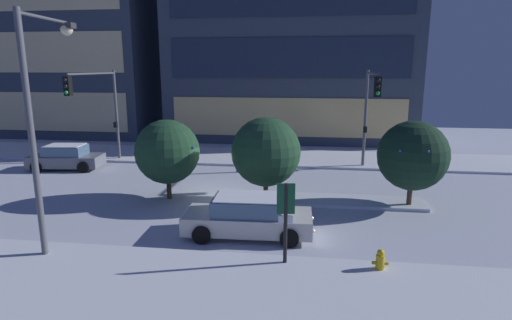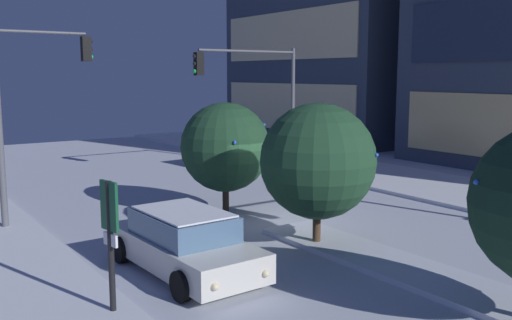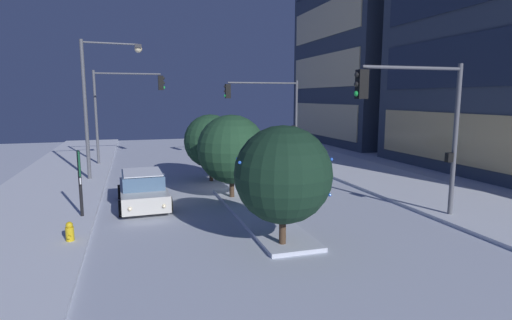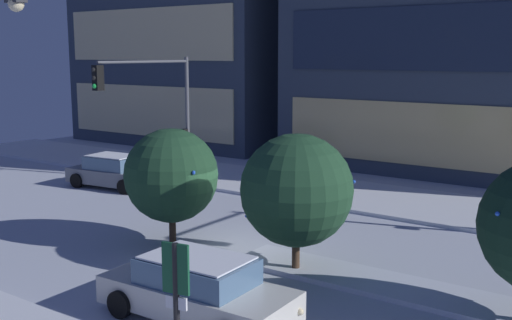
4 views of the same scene
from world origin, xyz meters
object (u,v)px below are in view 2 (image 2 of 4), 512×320
Objects in this scene: car_near at (184,243)px; traffic_light_corner_near_left at (22,78)px; street_lamp_arched at (26,60)px; decorated_tree_median at (225,147)px; parking_info_sign at (110,231)px; decorated_tree_left_of_median at (318,161)px; car_far at (222,154)px; traffic_light_corner_far_left at (256,86)px.

traffic_light_corner_near_left reaches higher than car_near.
street_lamp_arched is 6.67m from decorated_tree_median.
parking_info_sign is at bearing -59.01° from car_near.
decorated_tree_left_of_median reaches higher than car_near.
car_near is 7.94m from street_lamp_arched.
car_near is at bearing -93.09° from decorated_tree_left_of_median.
car_far is at bearing 4.59° from traffic_light_corner_near_left.
decorated_tree_median reaches higher than car_far.
car_far is at bearing -72.51° from traffic_light_corner_far_left.
street_lamp_arched reaches higher than traffic_light_corner_near_left.
parking_info_sign is at bearing -78.26° from decorated_tree_left_of_median.
decorated_tree_left_of_median reaches higher than decorated_tree_median.
parking_info_sign is at bearing 135.33° from car_far.
street_lamp_arched is (4.12, -11.16, 0.95)m from traffic_light_corner_far_left.
decorated_tree_median is (2.00, 5.71, -2.82)m from street_lamp_arched.
car_far is at bearing 143.28° from car_near.
traffic_light_corner_far_left is at bearing 153.40° from decorated_tree_left_of_median.
traffic_light_corner_far_left is 2.20× the size of parking_info_sign.
car_near is at bearing -85.98° from traffic_light_corner_near_left.
traffic_light_corner_far_left reaches higher than decorated_tree_median.
traffic_light_corner_far_left is at bearing 138.27° from decorated_tree_median.
car_far is at bearing 149.49° from decorated_tree_median.
traffic_light_corner_near_left reaches higher than parking_info_sign.
traffic_light_corner_near_left reaches higher than traffic_light_corner_far_left.
decorated_tree_left_of_median is (4.57, 0.10, 0.09)m from decorated_tree_median.
street_lamp_arched is at bearing -109.31° from decorated_tree_median.
traffic_light_corner_near_left is 9.04m from decorated_tree_median.
car_far is 0.69× the size of traffic_light_corner_near_left.
parking_info_sign is (1.51, -2.33, 1.00)m from car_near.
street_lamp_arched is 8.57m from parking_info_sign.
traffic_light_corner_near_left is (-1.28, -10.12, 0.40)m from traffic_light_corner_far_left.
car_far is 1.67× the size of parking_info_sign.
decorated_tree_left_of_median is at bearing -54.35° from street_lamp_arched.
traffic_light_corner_near_left reaches higher than decorated_tree_median.
decorated_tree_left_of_median is at bearing 153.06° from car_far.
traffic_light_corner_far_left is 1.57× the size of decorated_tree_median.
parking_info_sign is (13.27, -1.50, -2.81)m from traffic_light_corner_near_left.
traffic_light_corner_far_left is (-10.47, 9.29, 3.42)m from car_near.
street_lamp_arched reaches higher than car_near.
traffic_light_corner_far_left is (2.04, 0.64, 3.42)m from car_far.
street_lamp_arched is (5.40, -1.04, 0.55)m from traffic_light_corner_near_left.
car_near is 1.28× the size of decorated_tree_median.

